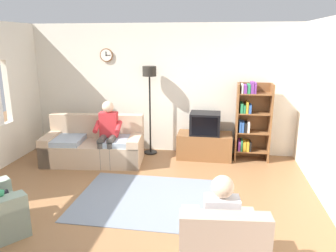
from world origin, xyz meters
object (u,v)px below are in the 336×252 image
floor_lamp (150,86)px  person_in_right_armchair (220,220)px  bookshelf (250,120)px  person_on_couch (108,130)px  tv (205,123)px  armchair_near_bookshelf (220,252)px  couch (94,146)px  tv_stand (205,146)px

floor_lamp → person_in_right_armchair: size_ratio=1.65×
bookshelf → person_on_couch: 2.81m
bookshelf → person_on_couch: (-2.71, -0.75, -0.12)m
tv → armchair_near_bookshelf: size_ratio=0.63×
couch → armchair_near_bookshelf: (2.49, -2.95, -0.02)m
floor_lamp → couch: bearing=-146.4°
couch → person_in_right_armchair: person_in_right_armchair is taller
floor_lamp → tv_stand: bearing=-4.9°
couch → armchair_near_bookshelf: bearing=-49.8°
couch → bookshelf: size_ratio=1.25×
armchair_near_bookshelf → person_in_right_armchair: person_in_right_armchair is taller
tv_stand → armchair_near_bookshelf: 3.53m
tv → person_in_right_armchair: 3.42m
tv_stand → tv: 0.48m
couch → tv_stand: (2.16, 0.57, -0.05)m
tv → floor_lamp: size_ratio=0.32×
tv_stand → armchair_near_bookshelf: bearing=-84.6°
tv_stand → floor_lamp: floor_lamp is taller
couch → person_on_couch: 0.53m
armchair_near_bookshelf → tv: bearing=95.4°
tv → person_on_couch: 1.93m
couch → person_on_couch: person_on_couch is taller
couch → tv_stand: 2.23m
tv → armchair_near_bookshelf: 3.53m
bookshelf → armchair_near_bookshelf: (-0.56, -3.58, -0.53)m
tv_stand → bookshelf: 1.05m
tv_stand → person_in_right_armchair: size_ratio=0.98×
tv → floor_lamp: (-1.16, 0.12, 0.71)m
person_on_couch → tv_stand: bearing=20.4°
couch → floor_lamp: bearing=33.6°
armchair_near_bookshelf → person_on_couch: size_ratio=0.77×
floor_lamp → person_on_couch: 1.27m
tv_stand → tv: tv is taller
person_in_right_armchair → couch: bearing=131.0°
person_in_right_armchair → tv: bearing=95.4°
bookshelf → person_in_right_armchair: 3.54m
tv → bookshelf: 0.90m
tv_stand → person_on_couch: person_on_couch is taller
tv → person_in_right_armchair: (0.32, -3.40, -0.13)m
tv → floor_lamp: floor_lamp is taller
floor_lamp → person_on_couch: (-0.66, -0.78, -0.75)m
tv → armchair_near_bookshelf: tv is taller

